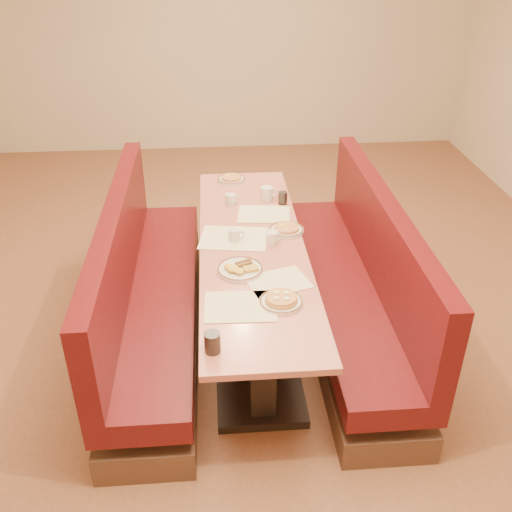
{
  "coord_description": "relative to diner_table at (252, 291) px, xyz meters",
  "views": [
    {
      "loc": [
        -0.24,
        -3.31,
        2.64
      ],
      "look_at": [
        0.0,
        -0.31,
        0.85
      ],
      "focal_mm": 40.0,
      "sensor_mm": 36.0,
      "label": 1
    }
  ],
  "objects": [
    {
      "name": "placemat_far_left",
      "position": [
        -0.12,
        0.1,
        0.38
      ],
      "size": [
        0.5,
        0.4,
        0.0
      ],
      "primitive_type": "cube",
      "rotation": [
        0.0,
        0.0,
        -0.15
      ],
      "color": "#F7F0C1",
      "rests_on": "diner_table"
    },
    {
      "name": "placemat_near_right",
      "position": [
        0.12,
        -0.47,
        0.38
      ],
      "size": [
        0.42,
        0.36,
        0.0
      ],
      "primitive_type": "cube",
      "rotation": [
        0.0,
        0.0,
        0.3
      ],
      "color": "#F7F0C1",
      "rests_on": "diner_table"
    },
    {
      "name": "ground",
      "position": [
        0.0,
        0.0,
        -0.37
      ],
      "size": [
        8.0,
        8.0,
        0.0
      ],
      "primitive_type": "plane",
      "color": "#9E6647",
      "rests_on": "ground"
    },
    {
      "name": "pancake_plate",
      "position": [
        0.11,
        -0.68,
        0.4
      ],
      "size": [
        0.25,
        0.25,
        0.06
      ],
      "rotation": [
        0.0,
        0.0,
        0.22
      ],
      "color": "silver",
      "rests_on": "diner_table"
    },
    {
      "name": "coffee_mug_a",
      "position": [
        0.14,
        0.01,
        0.42
      ],
      "size": [
        0.11,
        0.08,
        0.09
      ],
      "rotation": [
        0.0,
        0.0,
        0.32
      ],
      "color": "silver",
      "rests_on": "diner_table"
    },
    {
      "name": "booth_right",
      "position": [
        0.73,
        0.0,
        -0.01
      ],
      "size": [
        0.55,
        2.5,
        1.05
      ],
      "color": "#4C3326",
      "rests_on": "ground"
    },
    {
      "name": "soda_tumbler_near",
      "position": [
        -0.28,
        -1.07,
        0.43
      ],
      "size": [
        0.08,
        0.08,
        0.11
      ],
      "color": "black",
      "rests_on": "diner_table"
    },
    {
      "name": "extra_plate_far",
      "position": [
        -0.09,
        1.1,
        0.39
      ],
      "size": [
        0.23,
        0.23,
        0.05
      ],
      "rotation": [
        0.0,
        0.0,
        -0.3
      ],
      "color": "silver",
      "rests_on": "diner_table"
    },
    {
      "name": "placemat_far_right",
      "position": [
        0.12,
        0.45,
        0.38
      ],
      "size": [
        0.41,
        0.33,
        0.0
      ],
      "primitive_type": "cube",
      "rotation": [
        0.0,
        0.0,
        -0.11
      ],
      "color": "#F7F0C1",
      "rests_on": "diner_table"
    },
    {
      "name": "placemat_near_left",
      "position": [
        -0.12,
        -0.7,
        0.38
      ],
      "size": [
        0.41,
        0.32,
        0.0
      ],
      "primitive_type": "cube",
      "rotation": [
        0.0,
        0.0,
        -0.03
      ],
      "color": "#F7F0C1",
      "rests_on": "diner_table"
    },
    {
      "name": "eggs_plate",
      "position": [
        -0.1,
        -0.32,
        0.39
      ],
      "size": [
        0.29,
        0.29,
        0.06
      ],
      "rotation": [
        0.0,
        0.0,
        0.25
      ],
      "color": "silver",
      "rests_on": "diner_table"
    },
    {
      "name": "booth_left",
      "position": [
        -0.73,
        0.0,
        -0.01
      ],
      "size": [
        0.55,
        2.5,
        1.05
      ],
      "color": "#4C3326",
      "rests_on": "ground"
    },
    {
      "name": "extra_plate_mid",
      "position": [
        0.25,
        0.17,
        0.39
      ],
      "size": [
        0.25,
        0.25,
        0.05
      ],
      "rotation": [
        0.0,
        0.0,
        0.19
      ],
      "color": "silver",
      "rests_on": "diner_table"
    },
    {
      "name": "coffee_mug_d",
      "position": [
        -0.12,
        0.64,
        0.42
      ],
      "size": [
        0.11,
        0.08,
        0.08
      ],
      "rotation": [
        0.0,
        0.0,
        0.2
      ],
      "color": "silver",
      "rests_on": "diner_table"
    },
    {
      "name": "coffee_mug_c",
      "position": [
        0.17,
        0.71,
        0.43
      ],
      "size": [
        0.13,
        0.09,
        0.1
      ],
      "rotation": [
        0.0,
        0.0,
        0.14
      ],
      "color": "silver",
      "rests_on": "diner_table"
    },
    {
      "name": "diner_table",
      "position": [
        0.0,
        0.0,
        0.0
      ],
      "size": [
        0.7,
        2.5,
        0.75
      ],
      "color": "black",
      "rests_on": "ground"
    },
    {
      "name": "soda_tumbler_mid",
      "position": [
        0.28,
        0.62,
        0.42
      ],
      "size": [
        0.07,
        0.07,
        0.1
      ],
      "color": "black",
      "rests_on": "diner_table"
    },
    {
      "name": "room_envelope",
      "position": [
        0.0,
        0.0,
        1.56
      ],
      "size": [
        6.04,
        8.04,
        2.82
      ],
      "color": "beige",
      "rests_on": "ground"
    },
    {
      "name": "coffee_mug_b",
      "position": [
        -0.11,
        0.07,
        0.42
      ],
      "size": [
        0.11,
        0.08,
        0.08
      ],
      "rotation": [
        0.0,
        0.0,
        -0.03
      ],
      "color": "silver",
      "rests_on": "diner_table"
    }
  ]
}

